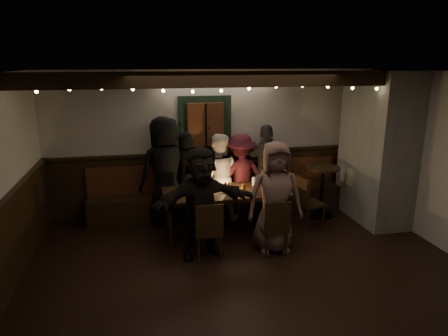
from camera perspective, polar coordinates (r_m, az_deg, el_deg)
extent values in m
cube|color=black|center=(5.47, 3.92, -15.08)|extent=(6.00, 5.00, 0.01)
cube|color=black|center=(4.73, 4.49, 13.41)|extent=(6.00, 5.00, 0.01)
cube|color=silver|center=(7.31, -1.24, 3.70)|extent=(6.00, 0.01, 2.60)
cube|color=black|center=(7.47, -1.17, -1.99)|extent=(6.00, 0.05, 1.10)
cube|color=black|center=(5.30, -29.38, -11.39)|extent=(0.05, 5.00, 1.10)
cube|color=slate|center=(7.38, 21.02, 2.80)|extent=(0.70, 1.40, 2.60)
cube|color=black|center=(7.34, -0.79, -4.98)|extent=(4.60, 0.45, 0.45)
cube|color=#582815|center=(7.36, -1.08, -1.02)|extent=(4.60, 0.06, 0.50)
cube|color=black|center=(7.16, -2.74, 6.29)|extent=(0.95, 0.04, 1.00)
cube|color=#582815|center=(7.10, -2.66, 6.21)|extent=(0.64, 0.12, 0.76)
cube|color=black|center=(5.70, 1.58, 12.56)|extent=(6.00, 0.16, 0.22)
sphere|color=#FFE599|center=(5.68, -25.24, 9.84)|extent=(0.04, 0.04, 0.04)
sphere|color=#FFE599|center=(5.60, -21.23, 10.43)|extent=(0.04, 0.04, 0.04)
sphere|color=#FFE599|center=(5.55, -17.10, 10.81)|extent=(0.04, 0.04, 0.04)
sphere|color=#FFE599|center=(5.53, -12.89, 10.90)|extent=(0.04, 0.04, 0.04)
sphere|color=#FFE599|center=(5.55, -8.67, 10.84)|extent=(0.04, 0.04, 0.04)
sphere|color=#FFE599|center=(5.58, -4.49, 10.83)|extent=(0.04, 0.04, 0.04)
sphere|color=#FFE599|center=(5.65, -0.39, 10.98)|extent=(0.04, 0.04, 0.04)
sphere|color=#FFE599|center=(5.74, 3.60, 11.26)|extent=(0.04, 0.04, 0.04)
sphere|color=#FFE599|center=(5.86, 7.45, 11.47)|extent=(0.04, 0.04, 0.04)
sphere|color=#FFE599|center=(6.00, 11.13, 11.45)|extent=(0.04, 0.04, 0.04)
sphere|color=#FFE599|center=(6.17, 14.61, 11.18)|extent=(0.04, 0.04, 0.04)
sphere|color=#FFE599|center=(6.36, 17.89, 10.81)|extent=(0.04, 0.04, 0.04)
sphere|color=#FFE599|center=(6.57, 20.96, 10.52)|extent=(0.04, 0.04, 0.04)
sphere|color=#FFE599|center=(6.79, 23.86, 10.41)|extent=(0.04, 0.04, 0.04)
cube|color=black|center=(6.42, 0.37, -3.52)|extent=(2.03, 0.87, 0.06)
cylinder|color=black|center=(6.09, -7.63, -8.35)|extent=(0.07, 0.07, 0.67)
cylinder|color=black|center=(6.75, -8.12, -5.98)|extent=(0.07, 0.07, 0.67)
cylinder|color=black|center=(6.48, 9.23, -6.95)|extent=(0.07, 0.07, 0.67)
cylinder|color=black|center=(7.10, 7.17, -4.87)|extent=(0.07, 0.07, 0.67)
cylinder|color=#BF7226|center=(6.39, -5.52, -2.75)|extent=(0.07, 0.07, 0.14)
cylinder|color=#BF7226|center=(6.11, -2.41, -3.54)|extent=(0.07, 0.07, 0.14)
cylinder|color=silver|center=(6.48, -1.08, -2.44)|extent=(0.07, 0.07, 0.14)
cylinder|color=#BF7226|center=(6.33, 2.86, -2.89)|extent=(0.07, 0.07, 0.14)
cylinder|color=silver|center=(6.70, 4.31, -1.89)|extent=(0.07, 0.07, 0.14)
cylinder|color=#BF7226|center=(6.46, 6.93, -2.60)|extent=(0.07, 0.07, 0.14)
cylinder|color=white|center=(6.06, -3.27, -4.33)|extent=(0.25, 0.25, 0.01)
cube|color=#B2B2B7|center=(6.35, 0.46, -3.20)|extent=(0.15, 0.10, 0.05)
cylinder|color=#990C0C|center=(6.33, 0.21, -2.76)|extent=(0.03, 0.03, 0.15)
cylinder|color=gold|center=(6.34, 0.72, -2.73)|extent=(0.03, 0.03, 0.15)
cylinder|color=silver|center=(6.45, 0.74, -2.79)|extent=(0.05, 0.05, 0.08)
sphere|color=#FFB24C|center=(6.43, 0.74, -2.30)|extent=(0.03, 0.03, 0.03)
cube|color=black|center=(5.75, -2.34, -9.03)|extent=(0.39, 0.39, 0.04)
cube|color=black|center=(5.49, -2.07, -7.49)|extent=(0.39, 0.04, 0.44)
cylinder|color=black|center=(6.00, -1.07, -10.12)|extent=(0.03, 0.03, 0.38)
cylinder|color=black|center=(5.72, -0.49, -11.42)|extent=(0.03, 0.03, 0.38)
cylinder|color=black|center=(5.95, -4.07, -10.35)|extent=(0.03, 0.03, 0.38)
cylinder|color=black|center=(5.67, -3.64, -11.68)|extent=(0.03, 0.03, 0.38)
cube|color=black|center=(5.92, 7.03, -8.46)|extent=(0.38, 0.38, 0.04)
cube|color=black|center=(5.68, 7.69, -6.95)|extent=(0.38, 0.04, 0.43)
cylinder|color=black|center=(6.18, 7.84, -9.48)|extent=(0.03, 0.03, 0.37)
cylinder|color=black|center=(5.93, 8.89, -10.66)|extent=(0.03, 0.03, 0.37)
cylinder|color=black|center=(6.09, 5.10, -9.80)|extent=(0.03, 0.03, 0.37)
cylinder|color=black|center=(5.83, 6.04, -11.02)|extent=(0.03, 0.03, 0.37)
cube|color=black|center=(6.93, 12.26, -5.00)|extent=(0.47, 0.47, 0.04)
cube|color=black|center=(6.75, 11.16, -3.30)|extent=(0.12, 0.39, 0.45)
cylinder|color=black|center=(6.98, 14.01, -6.82)|extent=(0.03, 0.03, 0.38)
cylinder|color=black|center=(6.79, 11.89, -7.30)|extent=(0.03, 0.03, 0.38)
cylinder|color=black|center=(7.21, 12.43, -6.00)|extent=(0.03, 0.03, 0.38)
cylinder|color=black|center=(7.03, 10.34, -6.44)|extent=(0.03, 0.03, 0.38)
cylinder|color=black|center=(7.56, 13.58, -6.53)|extent=(0.47, 0.47, 0.03)
cylinder|color=black|center=(7.41, 13.79, -3.37)|extent=(0.06, 0.06, 0.90)
cylinder|color=black|center=(7.28, 14.01, 0.01)|extent=(0.58, 0.58, 0.04)
imported|color=black|center=(6.88, -8.38, -0.36)|extent=(1.06, 0.89, 1.86)
imported|color=black|center=(7.03, -5.44, -1.12)|extent=(0.65, 0.50, 1.58)
imported|color=silver|center=(6.99, -0.84, -1.30)|extent=(0.84, 0.71, 1.54)
imported|color=#441421|center=(7.13, 2.42, -1.09)|extent=(1.08, 0.77, 1.51)
imported|color=#2B2C2D|center=(7.27, 6.08, -0.26)|extent=(1.02, 0.53, 1.66)
imported|color=black|center=(5.64, -3.24, -4.99)|extent=(1.56, 0.75, 1.61)
imported|color=brown|center=(5.85, 7.28, -4.16)|extent=(0.85, 0.59, 1.65)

